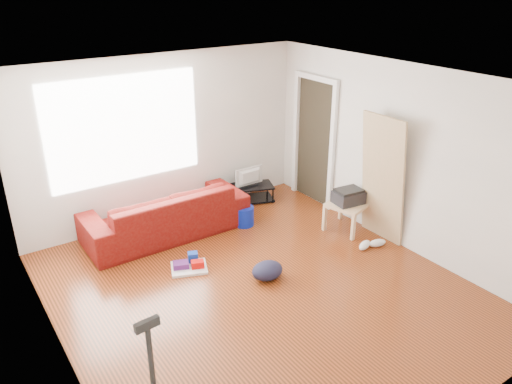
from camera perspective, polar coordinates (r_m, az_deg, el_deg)
room at (r=5.67m, az=0.34°, el=0.28°), size 4.51×5.01×2.51m
sofa at (r=7.47m, az=-10.08°, el=-4.68°), size 2.35×0.92×0.69m
tv_stand at (r=8.34m, az=-0.59°, el=-0.06°), size 0.83×0.64×0.27m
tv at (r=8.23m, az=-0.60°, el=1.71°), size 0.52×0.07×0.30m
side_table at (r=7.45m, az=10.42°, el=-1.70°), size 0.65×0.65×0.43m
printer at (r=7.37m, az=10.52°, el=-0.48°), size 0.45×0.36×0.22m
bucket at (r=7.61m, az=-1.35°, el=-3.74°), size 0.33×0.33×0.29m
toilet_paper at (r=7.53m, az=-1.63°, el=-2.35°), size 0.11×0.11×0.10m
cleaning_tray at (r=6.57m, az=-7.63°, el=-8.28°), size 0.56×0.51×0.16m
backpack at (r=6.35m, az=1.29°, el=-9.81°), size 0.41×0.33×0.22m
sneakers at (r=7.16m, az=13.01°, el=-5.82°), size 0.47×0.24×0.11m
door_panel at (r=7.46m, az=13.58°, el=-5.05°), size 0.23×0.73×1.82m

